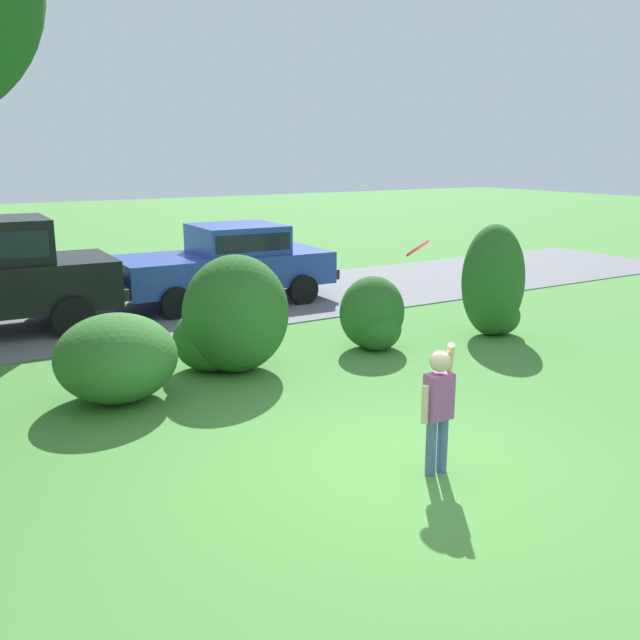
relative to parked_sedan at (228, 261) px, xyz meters
name	(u,v)px	position (x,y,z in m)	size (l,w,h in m)	color
ground_plane	(404,464)	(-1.71, -7.91, -0.85)	(80.00, 80.00, 0.00)	#478438
driveway_strip	(149,312)	(-1.71, -0.12, -0.84)	(28.00, 4.40, 0.02)	slate
shrub_centre_left	(115,359)	(-3.58, -4.57, -0.34)	(1.48, 1.47, 1.08)	#33702B
shrub_centre	(230,319)	(-1.88, -4.24, -0.11)	(1.55, 1.41, 1.63)	#286023
shrub_centre_right	(373,317)	(0.47, -4.35, -0.34)	(1.06, 0.97, 1.13)	#286023
shrub_far_end	(494,285)	(2.63, -4.72, 0.00)	(1.05, 0.99, 1.85)	#286023
parked_sedan	(228,261)	(0.00, 0.00, 0.00)	(4.46, 2.21, 1.56)	#28429E
child_thrower	(438,402)	(-1.58, -8.22, -0.13)	(0.46, 0.27, 1.29)	#4C608C
frisbee	(418,248)	(-1.05, -7.20, 1.15)	(0.32, 0.26, 0.25)	red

